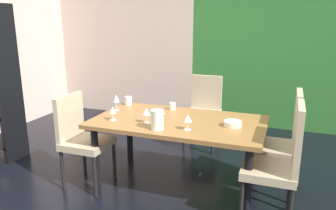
# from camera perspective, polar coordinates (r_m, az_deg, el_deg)

# --- Properties ---
(ground_plane) EXTENTS (5.91, 5.55, 0.02)m
(ground_plane) POSITION_cam_1_polar(r_m,az_deg,el_deg) (3.32, -4.36, -16.25)
(ground_plane) COLOR black
(back_panel_interior) EXTENTS (2.66, 0.10, 2.62)m
(back_panel_interior) POSITION_cam_1_polar(r_m,az_deg,el_deg) (6.02, -8.01, 10.95)
(back_panel_interior) COLOR beige
(back_panel_interior) RESTS_ON ground_plane
(garden_window_panel) EXTENTS (3.24, 0.10, 2.62)m
(garden_window_panel) POSITION_cam_1_polar(r_m,az_deg,el_deg) (5.32, 21.81, 9.56)
(garden_window_panel) COLOR #2D6B2A
(garden_window_panel) RESTS_ON ground_plane
(dining_table) EXTENTS (1.67, 0.94, 0.73)m
(dining_table) POSITION_cam_1_polar(r_m,az_deg,el_deg) (3.26, 1.84, -4.05)
(dining_table) COLOR olive
(dining_table) RESTS_ON ground_plane
(chair_right_near) EXTENTS (0.44, 0.44, 1.05)m
(chair_right_near) POSITION_cam_1_polar(r_m,az_deg,el_deg) (2.89, 19.07, -8.98)
(chair_right_near) COLOR tan
(chair_right_near) RESTS_ON ground_plane
(chair_head_far) EXTENTS (0.44, 0.45, 0.96)m
(chair_head_far) POSITION_cam_1_polar(r_m,az_deg,el_deg) (4.44, 6.28, -0.42)
(chair_head_far) COLOR tan
(chair_head_far) RESTS_ON ground_plane
(chair_left_near) EXTENTS (0.44, 0.44, 0.96)m
(chair_left_near) POSITION_cam_1_polar(r_m,az_deg,el_deg) (3.49, -14.96, -5.13)
(chair_left_near) COLOR tan
(chair_left_near) RESTS_ON ground_plane
(chair_right_far) EXTENTS (0.44, 0.44, 1.04)m
(chair_right_far) POSITION_cam_1_polar(r_m,az_deg,el_deg) (3.38, 19.32, -5.56)
(chair_right_far) COLOR tan
(chair_right_far) RESTS_ON ground_plane
(wine_glass_left) EXTENTS (0.07, 0.07, 0.14)m
(wine_glass_left) POSITION_cam_1_polar(r_m,az_deg,el_deg) (3.24, -9.63, -0.98)
(wine_glass_left) COLOR silver
(wine_glass_left) RESTS_ON dining_table
(wine_glass_corner) EXTENTS (0.07, 0.07, 0.17)m
(wine_glass_corner) POSITION_cam_1_polar(r_m,az_deg,el_deg) (3.58, -8.99, 1.05)
(wine_glass_corner) COLOR silver
(wine_glass_corner) RESTS_ON dining_table
(wine_glass_front) EXTENTS (0.08, 0.08, 0.14)m
(wine_glass_front) POSITION_cam_1_polar(r_m,az_deg,el_deg) (2.92, 3.47, -2.40)
(wine_glass_front) COLOR silver
(wine_glass_front) RESTS_ON dining_table
(wine_glass_west) EXTENTS (0.07, 0.07, 0.15)m
(wine_glass_west) POSITION_cam_1_polar(r_m,az_deg,el_deg) (3.11, -3.81, -1.21)
(wine_glass_west) COLOR silver
(wine_glass_west) RESTS_ON dining_table
(serving_bowl_east) EXTENTS (0.17, 0.17, 0.05)m
(serving_bowl_east) POSITION_cam_1_polar(r_m,az_deg,el_deg) (3.09, 11.21, -3.21)
(serving_bowl_east) COLOR beige
(serving_bowl_east) RESTS_ON dining_table
(cup_center) EXTENTS (0.08, 0.08, 0.10)m
(cup_center) POSITION_cam_1_polar(r_m,az_deg,el_deg) (3.81, -6.93, 0.75)
(cup_center) COLOR #F3DFC7
(cup_center) RESTS_ON dining_table
(cup_right) EXTENTS (0.07, 0.07, 0.08)m
(cup_right) POSITION_cam_1_polar(r_m,az_deg,el_deg) (3.59, 0.77, -0.19)
(cup_right) COLOR white
(cup_right) RESTS_ON dining_table
(pitcher_near_shelf) EXTENTS (0.13, 0.12, 0.18)m
(pitcher_near_shelf) POSITION_cam_1_polar(r_m,az_deg,el_deg) (2.94, -1.87, -2.56)
(pitcher_near_shelf) COLOR silver
(pitcher_near_shelf) RESTS_ON dining_table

